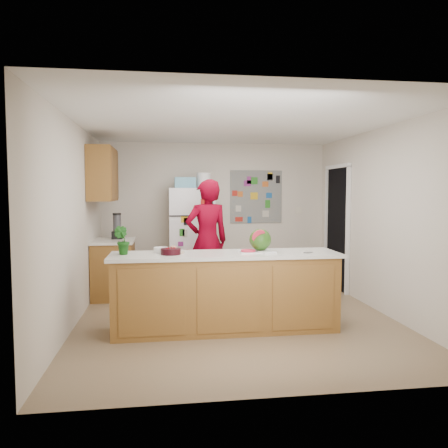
{
  "coord_description": "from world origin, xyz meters",
  "views": [
    {
      "loc": [
        -0.92,
        -5.52,
        1.63
      ],
      "look_at": [
        -0.12,
        0.2,
        1.21
      ],
      "focal_mm": 35.0,
      "sensor_mm": 36.0,
      "label": 1
    }
  ],
  "objects": [
    {
      "name": "wall_right",
      "position": [
        2.01,
        0.0,
        1.25
      ],
      "size": [
        0.02,
        4.5,
        2.5
      ],
      "primitive_type": "cube",
      "color": "beige",
      "rests_on": "ground"
    },
    {
      "name": "cutting_board",
      "position": [
        0.17,
        -0.46,
        0.93
      ],
      "size": [
        0.41,
        0.31,
        0.01
      ],
      "primitive_type": "cube",
      "rotation": [
        0.0,
        0.0,
        0.02
      ],
      "color": "white",
      "rests_on": "peninsula_top"
    },
    {
      "name": "upper_cabinets",
      "position": [
        -1.82,
        1.3,
        1.9
      ],
      "size": [
        0.35,
        1.0,
        0.8
      ],
      "primitive_type": "cube",
      "color": "brown",
      "rests_on": "wall_left"
    },
    {
      "name": "wall_back",
      "position": [
        0.0,
        2.26,
        1.25
      ],
      "size": [
        4.0,
        0.02,
        2.5
      ],
      "primitive_type": "cube",
      "color": "beige",
      "rests_on": "ground"
    },
    {
      "name": "doorway",
      "position": [
        1.99,
        1.45,
        1.02
      ],
      "size": [
        0.03,
        0.85,
        2.04
      ],
      "primitive_type": "cube",
      "color": "black",
      "rests_on": "ground"
    },
    {
      "name": "cobalt_bowl",
      "position": [
        -0.86,
        -0.55,
        0.95
      ],
      "size": [
        0.17,
        0.17,
        0.05
      ],
      "primitive_type": "cylinder",
      "rotation": [
        0.0,
        0.0,
        -0.41
      ],
      "color": "#051B56",
      "rests_on": "peninsula_top"
    },
    {
      "name": "side_counter_base",
      "position": [
        -1.69,
        1.35,
        0.43
      ],
      "size": [
        0.6,
        0.8,
        0.86
      ],
      "primitive_type": "cube",
      "color": "brown",
      "rests_on": "floor"
    },
    {
      "name": "wall_left",
      "position": [
        -2.01,
        0.0,
        1.25
      ],
      "size": [
        0.02,
        4.5,
        2.5
      ],
      "primitive_type": "cube",
      "color": "beige",
      "rests_on": "ground"
    },
    {
      "name": "peninsula_top",
      "position": [
        -0.2,
        -0.5,
        0.9
      ],
      "size": [
        2.68,
        0.7,
        0.04
      ],
      "primitive_type": "cube",
      "color": "silver",
      "rests_on": "peninsula_base"
    },
    {
      "name": "fridge_top_bin",
      "position": [
        -0.55,
        1.88,
        1.79
      ],
      "size": [
        0.35,
        0.28,
        0.18
      ],
      "primitive_type": "cube",
      "color": "#5999B2",
      "rests_on": "refrigerator"
    },
    {
      "name": "photo_collage",
      "position": [
        0.75,
        2.24,
        1.55
      ],
      "size": [
        0.95,
        0.01,
        0.95
      ],
      "primitive_type": "cube",
      "color": "slate",
      "rests_on": "wall_back"
    },
    {
      "name": "watermelon",
      "position": [
        0.23,
        -0.44,
        1.06
      ],
      "size": [
        0.26,
        0.26,
        0.26
      ],
      "primitive_type": "sphere",
      "color": "#1D5E12",
      "rests_on": "cutting_board"
    },
    {
      "name": "white_bowl",
      "position": [
        -0.95,
        -0.34,
        0.95
      ],
      "size": [
        0.2,
        0.2,
        0.06
      ],
      "primitive_type": "cylinder",
      "rotation": [
        0.0,
        0.0,
        0.18
      ],
      "color": "white",
      "rests_on": "peninsula_top"
    },
    {
      "name": "peninsula_base",
      "position": [
        -0.2,
        -0.5,
        0.44
      ],
      "size": [
        2.6,
        0.62,
        0.88
      ],
      "primitive_type": "cube",
      "color": "brown",
      "rests_on": "floor"
    },
    {
      "name": "refrigerator",
      "position": [
        -0.45,
        1.88,
        0.85
      ],
      "size": [
        0.75,
        0.7,
        1.7
      ],
      "primitive_type": "cube",
      "color": "silver",
      "rests_on": "floor"
    },
    {
      "name": "blender_appliance",
      "position": [
        -1.64,
        1.46,
        1.09
      ],
      "size": [
        0.12,
        0.12,
        0.38
      ],
      "primitive_type": "cylinder",
      "color": "black",
      "rests_on": "side_counter_top"
    },
    {
      "name": "paper_towel",
      "position": [
        0.29,
        -0.57,
        0.93
      ],
      "size": [
        0.2,
        0.19,
        0.02
      ],
      "primitive_type": "cube",
      "rotation": [
        0.0,
        0.0,
        0.31
      ],
      "color": "silver",
      "rests_on": "peninsula_top"
    },
    {
      "name": "potted_plant",
      "position": [
        -1.39,
        -0.45,
        1.08
      ],
      "size": [
        0.22,
        0.21,
        0.33
      ],
      "primitive_type": "imported",
      "rotation": [
        0.0,
        0.0,
        2.71
      ],
      "color": "#1B4310",
      "rests_on": "peninsula_top"
    },
    {
      "name": "ceiling",
      "position": [
        0.0,
        0.0,
        2.51
      ],
      "size": [
        4.0,
        4.5,
        0.02
      ],
      "primitive_type": "cube",
      "color": "white",
      "rests_on": "wall_back"
    },
    {
      "name": "side_counter_top",
      "position": [
        -1.69,
        1.35,
        0.88
      ],
      "size": [
        0.64,
        0.84,
        0.04
      ],
      "primitive_type": "cube",
      "color": "silver",
      "rests_on": "side_counter_base"
    },
    {
      "name": "person",
      "position": [
        -0.28,
        0.89,
        0.91
      ],
      "size": [
        0.75,
        0.59,
        1.82
      ],
      "primitive_type": "imported",
      "rotation": [
        0.0,
        0.0,
        3.4
      ],
      "color": "#6D0013",
      "rests_on": "floor"
    },
    {
      "name": "cherry_bowl",
      "position": [
        -0.84,
        -0.53,
        0.96
      ],
      "size": [
        0.27,
        0.27,
        0.07
      ],
      "primitive_type": "cylinder",
      "rotation": [
        0.0,
        0.0,
        0.24
      ],
      "color": "black",
      "rests_on": "peninsula_top"
    },
    {
      "name": "watermelon_slice",
      "position": [
        0.07,
        -0.51,
        0.94
      ],
      "size": [
        0.17,
        0.17,
        0.02
      ],
      "primitive_type": "cylinder",
      "color": "red",
      "rests_on": "cutting_board"
    },
    {
      "name": "floor",
      "position": [
        0.0,
        0.0,
        -0.01
      ],
      "size": [
        4.0,
        4.5,
        0.02
      ],
      "primitive_type": "cube",
      "color": "brown",
      "rests_on": "ground"
    },
    {
      "name": "keys",
      "position": [
        0.75,
        -0.64,
        0.93
      ],
      "size": [
        0.11,
        0.07,
        0.01
      ],
      "primitive_type": "cube",
      "rotation": [
        0.0,
        0.0,
        0.26
      ],
      "color": "gray",
      "rests_on": "peninsula_top"
    },
    {
      "name": "plate",
      "position": [
        -0.81,
        -0.44,
        0.93
      ],
      "size": [
        0.31,
        0.31,
        0.02
      ],
      "primitive_type": "cylinder",
      "rotation": [
        0.0,
        0.0,
        -0.25
      ],
      "color": "#BFB594",
      "rests_on": "peninsula_top"
    }
  ]
}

